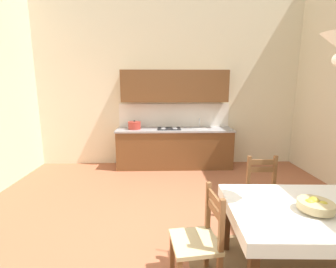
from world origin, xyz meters
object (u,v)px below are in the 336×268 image
at_px(kitchen_cabinetry, 174,130).
at_px(dining_chair_tv_side, 199,240).
at_px(dining_table, 306,219).
at_px(fruit_bowl, 315,205).
at_px(dining_chair_kitchen_side, 265,194).

distance_m(kitchen_cabinetry, dining_chair_tv_side, 3.45).
xyz_separation_m(kitchen_cabinetry, dining_table, (1.04, -3.41, -0.22)).
distance_m(kitchen_cabinetry, dining_table, 3.57).
relative_size(dining_table, fruit_bowl, 4.88).
height_order(kitchen_cabinetry, dining_table, kitchen_cabinetry).
xyz_separation_m(dining_chair_tv_side, fruit_bowl, (1.01, -0.06, 0.37)).
distance_m(kitchen_cabinetry, dining_chair_kitchen_side, 2.73).
xyz_separation_m(kitchen_cabinetry, fruit_bowl, (1.06, -3.48, -0.04)).
height_order(dining_chair_tv_side, fruit_bowl, dining_chair_tv_side).
height_order(dining_table, fruit_bowl, fruit_bowl).
xyz_separation_m(dining_chair_kitchen_side, dining_chair_tv_side, (-1.02, -0.94, 0.00)).
height_order(kitchen_cabinetry, dining_chair_tv_side, kitchen_cabinetry).
bearing_deg(dining_chair_kitchen_side, fruit_bowl, -90.19).
xyz_separation_m(dining_table, dining_chair_tv_side, (-0.99, -0.01, -0.19)).
bearing_deg(dining_table, fruit_bowl, -73.21).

